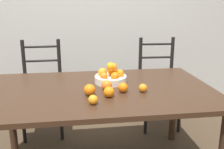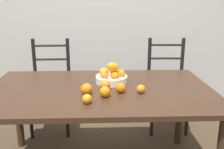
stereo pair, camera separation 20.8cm
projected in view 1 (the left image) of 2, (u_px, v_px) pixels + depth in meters
The scene contains 11 objects.
wall_back at pixel (88, 11), 3.40m from camera, with size 8.00×0.06×2.60m.
dining_table at pixel (100, 99), 2.06m from camera, with size 1.77×1.09×0.76m.
fruit_bowl at pixel (111, 76), 2.18m from camera, with size 0.27×0.27×0.17m.
orange_loose_0 at pixel (123, 88), 1.94m from camera, with size 0.07×0.07×0.07m.
orange_loose_1 at pixel (93, 100), 1.72m from camera, with size 0.06×0.06×0.06m.
orange_loose_2 at pixel (90, 90), 1.88m from camera, with size 0.08×0.08×0.08m.
orange_loose_3 at pixel (109, 92), 1.84m from camera, with size 0.08×0.08×0.08m.
orange_loose_4 at pixel (107, 85), 1.99m from camera, with size 0.08×0.08×0.08m.
orange_loose_5 at pixel (143, 88), 1.95m from camera, with size 0.06×0.06×0.06m.
chair_left at pixel (43, 91), 2.84m from camera, with size 0.43×0.41×1.02m.
chair_right at pixel (158, 86), 3.02m from camera, with size 0.43×0.42×1.02m.
Camera 1 is at (-0.18, -1.93, 1.41)m, focal length 42.00 mm.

